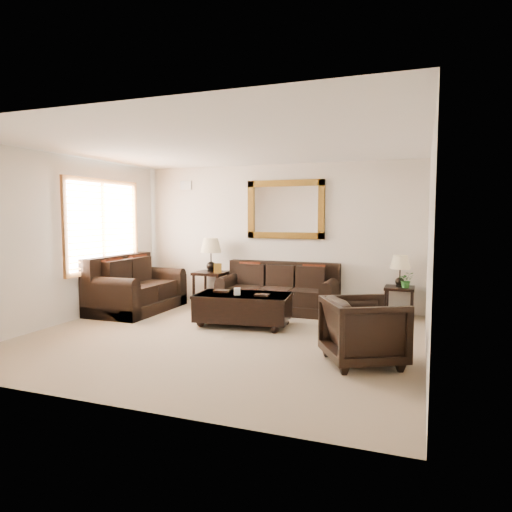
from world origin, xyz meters
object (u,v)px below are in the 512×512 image
at_px(loveseat, 134,290).
at_px(end_table_right, 400,277).
at_px(armchair, 364,328).
at_px(end_table_left, 211,261).
at_px(coffee_table, 243,306).
at_px(sofa, 279,293).

relative_size(loveseat, end_table_right, 1.68).
bearing_deg(armchair, end_table_left, 22.48).
relative_size(coffee_table, armchair, 1.82).
distance_m(end_table_right, coffee_table, 2.73).
bearing_deg(coffee_table, loveseat, 163.58).
distance_m(sofa, end_table_right, 2.14).
bearing_deg(end_table_left, coffee_table, -48.47).
height_order(end_table_right, armchair, end_table_right).
height_order(end_table_left, end_table_right, end_table_left).
relative_size(end_table_left, end_table_right, 1.22).
relative_size(sofa, coffee_table, 1.36).
distance_m(loveseat, end_table_left, 1.55).
xyz_separation_m(sofa, end_table_right, (2.10, 0.14, 0.38)).
height_order(sofa, armchair, sofa).
bearing_deg(sofa, end_table_right, 3.78).
bearing_deg(loveseat, sofa, -69.58).
relative_size(end_table_left, armchair, 1.51).
xyz_separation_m(loveseat, armchair, (4.32, -1.64, 0.06)).
bearing_deg(coffee_table, armchair, -39.18).
distance_m(sofa, end_table_left, 1.51).
bearing_deg(end_table_right, armchair, -95.56).
height_order(sofa, coffee_table, sofa).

